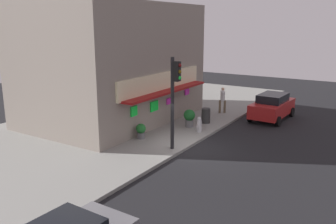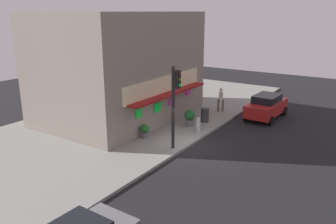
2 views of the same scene
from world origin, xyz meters
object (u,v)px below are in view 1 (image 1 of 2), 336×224
Objects in this scene: potted_plant_by_window at (141,130)px; parked_car_red at (272,106)px; traffic_light at (174,91)px; pedestrian at (223,99)px; fire_hydrant at (199,125)px; potted_plant_by_doorway at (189,117)px; trash_can at (206,116)px.

parked_car_red is (8.53, -4.71, 0.28)m from potted_plant_by_window.
potted_plant_by_window is at bearing 78.53° from traffic_light.
fire_hydrant is at bearing -171.51° from pedestrian.
pedestrian is 2.18× the size of potted_plant_by_window.
traffic_light is at bearing -175.08° from fire_hydrant.
fire_hydrant is 0.50× the size of pedestrian.
potted_plant_by_doorway is at bearing 57.83° from fire_hydrant.
parked_car_red reaches higher than trash_can.
fire_hydrant reaches higher than potted_plant_by_window.
trash_can is at bearing 9.05° from traffic_light.
trash_can is (5.28, 0.84, -2.51)m from traffic_light.
trash_can is at bearing 15.63° from fire_hydrant.
parked_car_red reaches higher than potted_plant_by_window.
traffic_light is 4.16m from fire_hydrant.
trash_can is at bearing -176.46° from pedestrian.
traffic_light is 4.75m from potted_plant_by_doorway.
potted_plant_by_doorway is at bearing -18.54° from potted_plant_by_window.
traffic_light is at bearing 165.85° from parked_car_red.
trash_can is at bearing -18.42° from potted_plant_by_window.
trash_can is at bearing 140.22° from parked_car_red.
potted_plant_by_doorway is (3.92, 1.29, -2.37)m from traffic_light.
potted_plant_by_window is at bearing 142.35° from fire_hydrant.
traffic_light is 9.58m from parked_car_red.
potted_plant_by_doorway is 6.23m from parked_car_red.
parked_car_red is at bearing -39.78° from trash_can.
traffic_light is 1.07× the size of parked_car_red.
traffic_light reaches higher than potted_plant_by_doorway.
potted_plant_by_window is (-4.79, 1.59, -0.02)m from trash_can.
traffic_light is 4.89× the size of trash_can.
trash_can is 0.22× the size of parked_car_red.
potted_plant_by_doorway reaches higher than potted_plant_by_window.
parked_car_red reaches higher than potted_plant_by_doorway.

